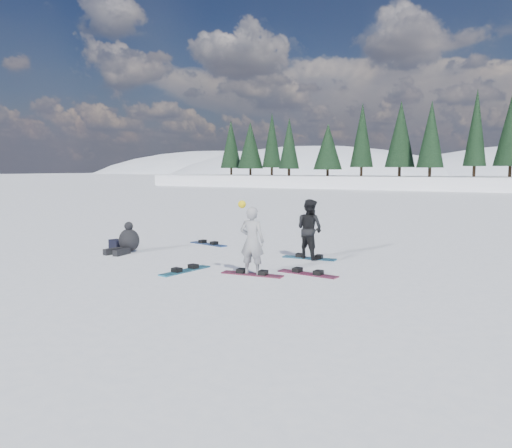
{
  "coord_description": "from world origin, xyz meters",
  "views": [
    {
      "loc": [
        3.91,
        -10.02,
        2.48
      ],
      "look_at": [
        -2.05,
        0.86,
        1.1
      ],
      "focal_mm": 35.0,
      "sensor_mm": 36.0,
      "label": 1
    }
  ],
  "objects_px": {
    "snowboard_loose_b": "(308,274)",
    "gear_bag": "(117,245)",
    "snowboarder_man": "(309,229)",
    "snowboard_loose_c": "(208,244)",
    "snowboard_loose_a": "(185,271)",
    "snowboarder_woman": "(252,240)",
    "seated_rider": "(128,241)"
  },
  "relations": [
    {
      "from": "snowboard_loose_b",
      "to": "snowboard_loose_a",
      "type": "height_order",
      "value": "same"
    },
    {
      "from": "gear_bag",
      "to": "snowboard_loose_b",
      "type": "xyz_separation_m",
      "value": [
        6.6,
        -0.57,
        -0.14
      ]
    },
    {
      "from": "snowboard_loose_a",
      "to": "snowboarder_woman",
      "type": "bearing_deg",
      "value": -67.49
    },
    {
      "from": "snowboarder_man",
      "to": "snowboard_loose_c",
      "type": "relative_size",
      "value": 1.1
    },
    {
      "from": "snowboard_loose_b",
      "to": "snowboard_loose_c",
      "type": "height_order",
      "value": "same"
    },
    {
      "from": "snowboarder_woman",
      "to": "snowboard_loose_a",
      "type": "relative_size",
      "value": 1.17
    },
    {
      "from": "snowboard_loose_b",
      "to": "snowboard_loose_a",
      "type": "relative_size",
      "value": 1.0
    },
    {
      "from": "snowboarder_woman",
      "to": "snowboarder_man",
      "type": "bearing_deg",
      "value": -105.74
    },
    {
      "from": "snowboarder_man",
      "to": "snowboard_loose_a",
      "type": "height_order",
      "value": "snowboarder_man"
    },
    {
      "from": "snowboard_loose_a",
      "to": "seated_rider",
      "type": "bearing_deg",
      "value": 74.31
    },
    {
      "from": "gear_bag",
      "to": "snowboard_loose_b",
      "type": "height_order",
      "value": "gear_bag"
    },
    {
      "from": "snowboard_loose_b",
      "to": "snowboard_loose_c",
      "type": "bearing_deg",
      "value": 155.68
    },
    {
      "from": "snowboard_loose_c",
      "to": "snowboarder_woman",
      "type": "bearing_deg",
      "value": -30.55
    },
    {
      "from": "snowboarder_man",
      "to": "snowboard_loose_b",
      "type": "bearing_deg",
      "value": 130.62
    },
    {
      "from": "gear_bag",
      "to": "snowboarder_man",
      "type": "bearing_deg",
      "value": 13.13
    },
    {
      "from": "snowboard_loose_b",
      "to": "snowboard_loose_a",
      "type": "bearing_deg",
      "value": -152.34
    },
    {
      "from": "snowboarder_woman",
      "to": "snowboard_loose_a",
      "type": "distance_m",
      "value": 1.86
    },
    {
      "from": "snowboarder_man",
      "to": "snowboard_loose_c",
      "type": "height_order",
      "value": "snowboarder_man"
    },
    {
      "from": "snowboard_loose_b",
      "to": "gear_bag",
      "type": "bearing_deg",
      "value": -178.92
    },
    {
      "from": "gear_bag",
      "to": "snowboard_loose_b",
      "type": "distance_m",
      "value": 6.63
    },
    {
      "from": "gear_bag",
      "to": "snowboard_loose_a",
      "type": "bearing_deg",
      "value": -23.35
    },
    {
      "from": "snowboarder_woman",
      "to": "seated_rider",
      "type": "relative_size",
      "value": 1.61
    },
    {
      "from": "seated_rider",
      "to": "snowboard_loose_a",
      "type": "bearing_deg",
      "value": -21.06
    },
    {
      "from": "snowboard_loose_c",
      "to": "snowboard_loose_a",
      "type": "xyz_separation_m",
      "value": [
        1.92,
        -3.83,
        0.0
      ]
    },
    {
      "from": "seated_rider",
      "to": "gear_bag",
      "type": "distance_m",
      "value": 0.77
    },
    {
      "from": "snowboarder_man",
      "to": "snowboard_loose_c",
      "type": "bearing_deg",
      "value": 7.32
    },
    {
      "from": "seated_rider",
      "to": "snowboard_loose_b",
      "type": "bearing_deg",
      "value": -0.09
    },
    {
      "from": "snowboarder_woman",
      "to": "seated_rider",
      "type": "bearing_deg",
      "value": -19.75
    },
    {
      "from": "snowboard_loose_a",
      "to": "gear_bag",
      "type": "bearing_deg",
      "value": 74.98
    },
    {
      "from": "snowboarder_woman",
      "to": "gear_bag",
      "type": "xyz_separation_m",
      "value": [
        -5.48,
        1.25,
        -0.67
      ]
    },
    {
      "from": "snowboarder_man",
      "to": "snowboard_loose_c",
      "type": "xyz_separation_m",
      "value": [
        -3.9,
        0.8,
        -0.81
      ]
    },
    {
      "from": "seated_rider",
      "to": "snowboard_loose_b",
      "type": "distance_m",
      "value": 5.92
    }
  ]
}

